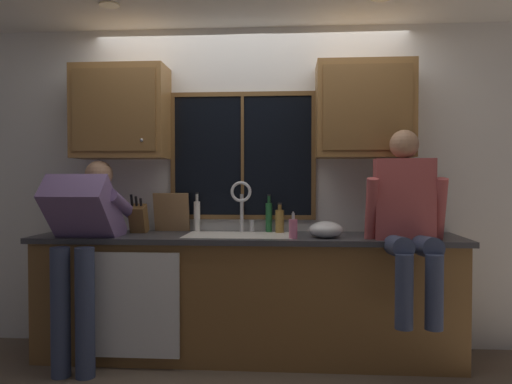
{
  "coord_description": "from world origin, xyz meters",
  "views": [
    {
      "loc": [
        0.34,
        -3.98,
        1.34
      ],
      "look_at": [
        0.07,
        -0.3,
        1.24
      ],
      "focal_mm": 34.87,
      "sensor_mm": 36.0,
      "label": 1
    }
  ],
  "objects_px": {
    "knife_block": "(139,219)",
    "soap_dispenser": "(293,228)",
    "person_standing": "(83,236)",
    "bottle_tall_clear": "(280,220)",
    "bottle_amber_small": "(197,215)",
    "cutting_board": "(172,212)",
    "mixing_bowl": "(326,230)",
    "person_sitting_on_counter": "(407,214)",
    "bottle_green_glass": "(269,217)"
  },
  "relations": [
    {
      "from": "knife_block",
      "to": "bottle_green_glass",
      "type": "xyz_separation_m",
      "value": [
        1.01,
        0.13,
        0.01
      ]
    },
    {
      "from": "mixing_bowl",
      "to": "bottle_amber_small",
      "type": "xyz_separation_m",
      "value": [
        -1.0,
        0.34,
        0.07
      ]
    },
    {
      "from": "person_standing",
      "to": "bottle_green_glass",
      "type": "xyz_separation_m",
      "value": [
        1.29,
        0.5,
        0.11
      ]
    },
    {
      "from": "bottle_tall_clear",
      "to": "bottle_amber_small",
      "type": "height_order",
      "value": "bottle_amber_small"
    },
    {
      "from": "person_sitting_on_counter",
      "to": "bottle_tall_clear",
      "type": "relative_size",
      "value": 5.41
    },
    {
      "from": "bottle_amber_small",
      "to": "bottle_tall_clear",
      "type": "bearing_deg",
      "value": -4.64
    },
    {
      "from": "cutting_board",
      "to": "soap_dispenser",
      "type": "distance_m",
      "value": 1.06
    },
    {
      "from": "cutting_board",
      "to": "bottle_green_glass",
      "type": "xyz_separation_m",
      "value": [
        0.78,
        0.0,
        -0.03
      ]
    },
    {
      "from": "mixing_bowl",
      "to": "person_sitting_on_counter",
      "type": "bearing_deg",
      "value": -16.7
    },
    {
      "from": "person_standing",
      "to": "mixing_bowl",
      "type": "bearing_deg",
      "value": 5.55
    },
    {
      "from": "cutting_board",
      "to": "mixing_bowl",
      "type": "height_order",
      "value": "cutting_board"
    },
    {
      "from": "bottle_amber_small",
      "to": "mixing_bowl",
      "type": "bearing_deg",
      "value": -18.83
    },
    {
      "from": "person_sitting_on_counter",
      "to": "knife_block",
      "type": "relative_size",
      "value": 3.92
    },
    {
      "from": "knife_block",
      "to": "soap_dispenser",
      "type": "xyz_separation_m",
      "value": [
        1.2,
        -0.28,
        -0.04
      ]
    },
    {
      "from": "knife_block",
      "to": "bottle_amber_small",
      "type": "distance_m",
      "value": 0.46
    },
    {
      "from": "person_standing",
      "to": "mixing_bowl",
      "type": "xyz_separation_m",
      "value": [
        1.72,
        0.17,
        0.04
      ]
    },
    {
      "from": "cutting_board",
      "to": "bottle_tall_clear",
      "type": "xyz_separation_m",
      "value": [
        0.87,
        -0.04,
        -0.06
      ]
    },
    {
      "from": "person_standing",
      "to": "person_sitting_on_counter",
      "type": "xyz_separation_m",
      "value": [
        2.25,
        0.01,
        0.17
      ]
    },
    {
      "from": "mixing_bowl",
      "to": "bottle_tall_clear",
      "type": "height_order",
      "value": "bottle_tall_clear"
    },
    {
      "from": "mixing_bowl",
      "to": "person_standing",
      "type": "bearing_deg",
      "value": -174.45
    },
    {
      "from": "person_sitting_on_counter",
      "to": "bottle_amber_small",
      "type": "height_order",
      "value": "person_sitting_on_counter"
    },
    {
      "from": "soap_dispenser",
      "to": "mixing_bowl",
      "type": "bearing_deg",
      "value": 19.12
    },
    {
      "from": "soap_dispenser",
      "to": "bottle_green_glass",
      "type": "height_order",
      "value": "bottle_green_glass"
    },
    {
      "from": "mixing_bowl",
      "to": "bottle_tall_clear",
      "type": "distance_m",
      "value": 0.45
    },
    {
      "from": "person_standing",
      "to": "bottle_amber_small",
      "type": "bearing_deg",
      "value": 35.37
    },
    {
      "from": "knife_block",
      "to": "person_sitting_on_counter",
      "type": "bearing_deg",
      "value": -10.34
    },
    {
      "from": "bottle_green_glass",
      "to": "cutting_board",
      "type": "bearing_deg",
      "value": -179.94
    },
    {
      "from": "bottle_green_glass",
      "to": "bottle_amber_small",
      "type": "distance_m",
      "value": 0.58
    },
    {
      "from": "person_sitting_on_counter",
      "to": "knife_block",
      "type": "height_order",
      "value": "person_sitting_on_counter"
    },
    {
      "from": "cutting_board",
      "to": "soap_dispenser",
      "type": "xyz_separation_m",
      "value": [
        0.97,
        -0.41,
        -0.08
      ]
    },
    {
      "from": "cutting_board",
      "to": "bottle_amber_small",
      "type": "height_order",
      "value": "bottle_amber_small"
    },
    {
      "from": "knife_block",
      "to": "soap_dispenser",
      "type": "distance_m",
      "value": 1.23
    },
    {
      "from": "knife_block",
      "to": "bottle_green_glass",
      "type": "distance_m",
      "value": 1.02
    },
    {
      "from": "person_standing",
      "to": "bottle_green_glass",
      "type": "bearing_deg",
      "value": 21.0
    },
    {
      "from": "knife_block",
      "to": "person_standing",
      "type": "bearing_deg",
      "value": -127.85
    },
    {
      "from": "person_standing",
      "to": "bottle_tall_clear",
      "type": "height_order",
      "value": "person_standing"
    },
    {
      "from": "person_standing",
      "to": "cutting_board",
      "type": "relative_size",
      "value": 4.73
    },
    {
      "from": "person_sitting_on_counter",
      "to": "mixing_bowl",
      "type": "bearing_deg",
      "value": 163.3
    },
    {
      "from": "knife_block",
      "to": "bottle_amber_small",
      "type": "relative_size",
      "value": 1.04
    },
    {
      "from": "person_sitting_on_counter",
      "to": "soap_dispenser",
      "type": "relative_size",
      "value": 6.59
    },
    {
      "from": "person_standing",
      "to": "bottle_green_glass",
      "type": "distance_m",
      "value": 1.39
    },
    {
      "from": "person_standing",
      "to": "soap_dispenser",
      "type": "xyz_separation_m",
      "value": [
        1.48,
        0.09,
        0.06
      ]
    },
    {
      "from": "person_standing",
      "to": "bottle_tall_clear",
      "type": "xyz_separation_m",
      "value": [
        1.38,
        0.45,
        0.08
      ]
    },
    {
      "from": "person_sitting_on_counter",
      "to": "cutting_board",
      "type": "bearing_deg",
      "value": 164.3
    },
    {
      "from": "person_standing",
      "to": "bottle_amber_small",
      "type": "height_order",
      "value": "person_standing"
    },
    {
      "from": "knife_block",
      "to": "mixing_bowl",
      "type": "xyz_separation_m",
      "value": [
        1.43,
        -0.2,
        -0.05
      ]
    },
    {
      "from": "knife_block",
      "to": "bottle_amber_small",
      "type": "xyz_separation_m",
      "value": [
        0.43,
        0.14,
        0.02
      ]
    },
    {
      "from": "mixing_bowl",
      "to": "bottle_green_glass",
      "type": "bearing_deg",
      "value": 142.22
    },
    {
      "from": "cutting_board",
      "to": "bottle_tall_clear",
      "type": "bearing_deg",
      "value": -2.69
    },
    {
      "from": "soap_dispenser",
      "to": "bottle_green_glass",
      "type": "relative_size",
      "value": 0.64
    }
  ]
}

